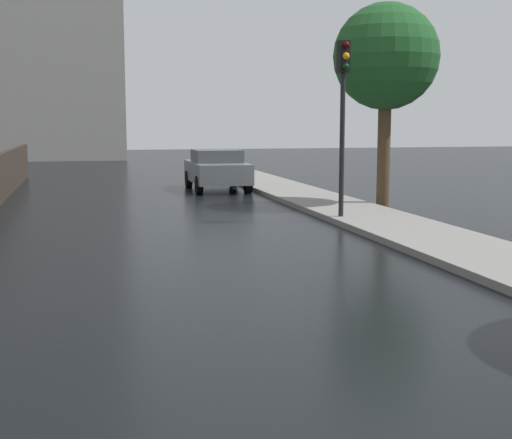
# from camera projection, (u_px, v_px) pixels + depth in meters

# --- Properties ---
(car_grey_mid_road) EXTENTS (1.94, 3.93, 1.45)m
(car_grey_mid_road) POSITION_uv_depth(u_px,v_px,m) (217.00, 169.00, 25.35)
(car_grey_mid_road) COLOR slate
(car_grey_mid_road) RESTS_ON ground
(traffic_light) EXTENTS (0.26, 0.39, 4.20)m
(traffic_light) POSITION_uv_depth(u_px,v_px,m) (343.00, 95.00, 16.93)
(traffic_light) COLOR black
(traffic_light) RESTS_ON sidewalk_strip
(street_tree_mid) EXTENTS (2.98, 2.98, 5.74)m
(street_tree_mid) POSITION_uv_depth(u_px,v_px,m) (386.00, 58.00, 19.85)
(street_tree_mid) COLOR #4C3823
(street_tree_mid) RESTS_ON ground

